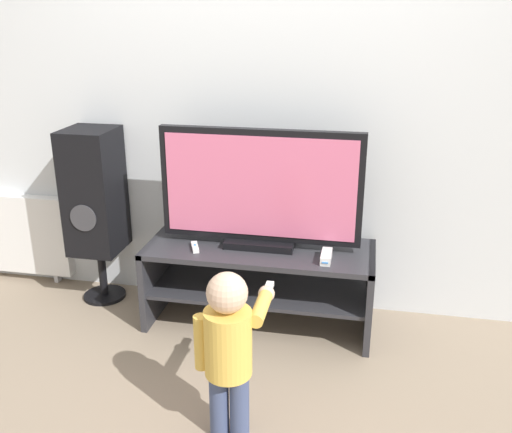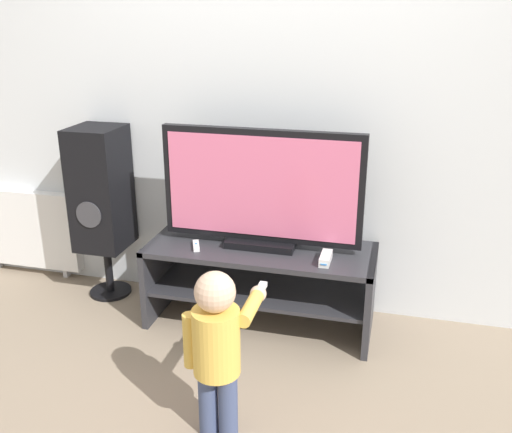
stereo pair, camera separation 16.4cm
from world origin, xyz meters
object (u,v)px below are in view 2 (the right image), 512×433
Objects in this scene: game_console at (326,258)px; speaker_tower at (101,191)px; radiator at (26,229)px; television at (262,190)px; remote_primary at (196,246)px; child at (218,342)px.

game_console is 1.46m from speaker_tower.
radiator is at bearing 168.31° from speaker_tower.
television is 0.49m from remote_primary.
radiator is at bearing 165.66° from remote_primary.
speaker_tower is at bearing 163.07° from remote_primary.
remote_primary is at bearing 115.54° from child.
television is 1.06m from speaker_tower.
television is at bearing 18.44° from remote_primary.
radiator is at bearing 170.16° from game_console.
child is (-0.33, -0.84, -0.05)m from game_console.
television reaches higher than game_console.
remote_primary is 0.17× the size of child.
speaker_tower is at bearing 135.90° from child.
radiator is (-1.74, 0.24, -0.49)m from television.
child is 0.99× the size of radiator.
television is 1.42× the size of radiator.
game_console is 0.15× the size of speaker_tower.
speaker_tower reaches higher than child.
television reaches higher than remote_primary.
game_console is 0.91m from child.
game_console is 0.21× the size of child.
radiator reaches higher than game_console.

